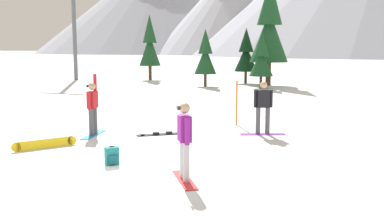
% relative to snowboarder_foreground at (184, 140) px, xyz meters
% --- Properties ---
extents(ground_plane, '(800.00, 800.00, 0.00)m').
position_rel_snowboarder_foreground_xyz_m(ground_plane, '(-1.76, -0.19, -0.91)').
color(ground_plane, white).
extents(snowboarder_foreground, '(1.04, 1.36, 1.71)m').
position_rel_snowboarder_foreground_xyz_m(snowboarder_foreground, '(0.00, 0.00, 0.00)').
color(snowboarder_foreground, red).
rests_on(snowboarder_foreground, ground_plane).
extents(snowboarder_midground, '(0.58, 1.60, 2.01)m').
position_rel_snowboarder_foreground_xyz_m(snowboarder_midground, '(-4.67, 3.52, 0.04)').
color(snowboarder_midground, '#1E8CD8').
rests_on(snowboarder_midground, ground_plane).
extents(snowboarder_background, '(1.48, 0.85, 1.77)m').
position_rel_snowboarder_foreground_xyz_m(snowboarder_background, '(0.54, 5.63, 0.04)').
color(snowboarder_background, '#993FD8').
rests_on(snowboarder_background, ground_plane).
extents(loose_snowboard_near_left, '(1.10, 1.55, 0.27)m').
position_rel_snowboarder_foreground_xyz_m(loose_snowboard_near_left, '(-4.89, 1.40, -0.77)').
color(loose_snowboard_near_left, yellow).
rests_on(loose_snowboard_near_left, ground_plane).
extents(loose_snowboard_far_spare, '(1.58, 1.29, 0.09)m').
position_rel_snowboarder_foreground_xyz_m(loose_snowboard_far_spare, '(-2.56, 4.41, -0.88)').
color(loose_snowboard_far_spare, black).
rests_on(loose_snowboard_far_spare, ground_plane).
extents(backpack_teal, '(0.38, 0.38, 0.47)m').
position_rel_snowboarder_foreground_xyz_m(backpack_teal, '(-2.15, 0.55, -0.69)').
color(backpack_teal, '#1E7A7F').
rests_on(backpack_teal, ground_plane).
extents(trail_marker_pole, '(0.06, 0.06, 1.66)m').
position_rel_snowboarder_foreground_xyz_m(trail_marker_pole, '(-0.75, 7.07, -0.08)').
color(trail_marker_pole, orange).
rests_on(trail_marker_pole, ground_plane).
extents(pine_tree_slender, '(1.67, 1.67, 4.31)m').
position_rel_snowboarder_foreground_xyz_m(pine_tree_slender, '(-7.28, 22.31, 1.44)').
color(pine_tree_slender, '#472D19').
rests_on(pine_tree_slender, ground_plane).
extents(pine_tree_twin, '(1.94, 1.94, 5.86)m').
position_rel_snowboarder_foreground_xyz_m(pine_tree_twin, '(-14.19, 26.93, 2.29)').
color(pine_tree_twin, '#472D19').
rests_on(pine_tree_twin, ground_plane).
extents(pine_tree_young, '(1.71, 1.71, 4.02)m').
position_rel_snowboarder_foreground_xyz_m(pine_tree_young, '(-3.03, 22.22, 1.29)').
color(pine_tree_young, '#472D19').
rests_on(pine_tree_young, ground_plane).
extents(pine_tree_tall, '(2.94, 2.94, 8.16)m').
position_rel_snowboarder_foreground_xyz_m(pine_tree_tall, '(-3.03, 24.94, 3.54)').
color(pine_tree_tall, '#472D19').
rests_on(pine_tree_tall, ground_plane).
extents(pine_tree_broad, '(1.89, 1.89, 4.50)m').
position_rel_snowboarder_foreground_xyz_m(pine_tree_broad, '(-5.12, 26.16, 1.55)').
color(pine_tree_broad, '#472D19').
rests_on(pine_tree_broad, ground_plane).
extents(ski_lift_tower, '(3.20, 0.36, 12.09)m').
position_rel_snowboarder_foreground_xyz_m(ski_lift_tower, '(-20.48, 24.49, 5.86)').
color(ski_lift_tower, '#595B60').
rests_on(ski_lift_tower, ground_plane).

